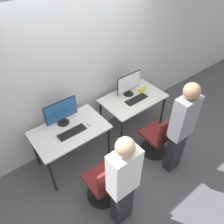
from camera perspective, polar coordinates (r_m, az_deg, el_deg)
ground_plane at (r=3.97m, az=1.29°, el=-11.05°), size 20.00×20.00×0.00m
wall_back at (r=3.59m, az=-7.02°, el=11.74°), size 12.00×0.05×2.80m
desk_left at (r=3.44m, az=-10.89°, el=-5.51°), size 1.13×0.71×0.76m
monitor_left at (r=3.36m, az=-13.12°, el=0.00°), size 0.52×0.19×0.42m
keyboard_left at (r=3.32m, az=-10.38°, el=-5.22°), size 0.43×0.14×0.02m
mouse_left at (r=3.41m, az=-6.00°, el=-3.06°), size 0.06×0.09×0.03m
office_chair_left at (r=3.23m, az=-2.00°, el=-18.23°), size 0.48×0.48×0.88m
person_left at (r=2.65m, az=2.94°, el=-17.80°), size 0.36×0.21×1.59m
desk_right at (r=4.00m, az=5.50°, el=2.82°), size 1.13×0.71×0.76m
monitor_right at (r=3.90m, az=4.46°, el=7.37°), size 0.52×0.19×0.42m
keyboard_right at (r=3.90m, az=6.41°, el=3.32°), size 0.43×0.14×0.02m
mouse_right at (r=4.08m, az=9.31°, el=5.00°), size 0.06×0.09×0.03m
office_chair_right at (r=3.82m, az=11.95°, el=-6.70°), size 0.48×0.48×0.88m
person_right at (r=3.29m, az=17.62°, el=-3.96°), size 0.36×0.22×1.66m
placard_right at (r=4.09m, az=7.86°, el=5.74°), size 0.16×0.03×0.08m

